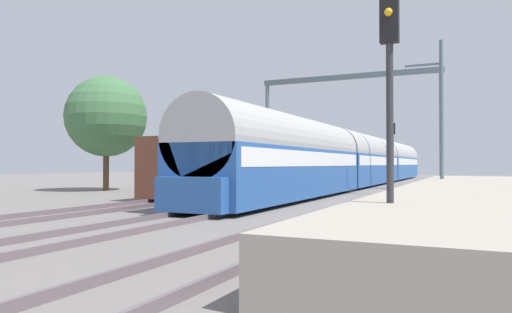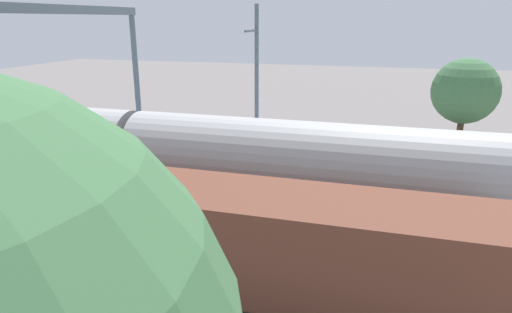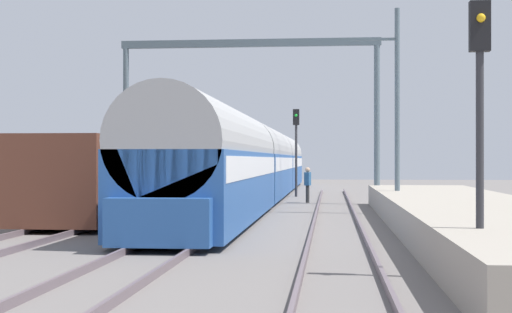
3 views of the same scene
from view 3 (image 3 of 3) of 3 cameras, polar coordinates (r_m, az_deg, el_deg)
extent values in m
plane|color=slate|center=(21.68, -4.78, -5.84)|extent=(120.00, 120.00, 0.00)
cube|color=#65575D|center=(22.99, -16.57, -5.31)|extent=(0.08, 60.00, 0.16)
cube|color=#65575D|center=(22.49, -13.17, -5.42)|extent=(0.08, 60.00, 0.16)
cube|color=#65575D|center=(21.81, -6.65, -5.59)|extent=(0.08, 60.00, 0.16)
cube|color=#65575D|center=(21.55, -2.90, -5.66)|extent=(0.08, 60.00, 0.16)
cube|color=#65575D|center=(21.33, 4.07, -5.71)|extent=(0.08, 60.00, 0.16)
cube|color=#65575D|center=(21.35, 7.94, -5.71)|extent=(0.08, 60.00, 0.16)
cube|color=#A39989|center=(23.63, 15.28, -4.27)|extent=(4.40, 28.00, 0.90)
cube|color=#28569E|center=(25.62, -3.16, -2.14)|extent=(2.90, 16.00, 2.20)
cube|color=white|center=(25.60, -3.16, -0.73)|extent=(2.93, 15.36, 0.64)
cylinder|color=#A4A4A4|center=(25.60, -3.16, 0.77)|extent=(2.84, 16.00, 2.84)
cube|color=#28569E|center=(41.85, 0.20, -1.39)|extent=(2.90, 16.00, 2.20)
cube|color=white|center=(41.84, 0.20, -0.52)|extent=(2.93, 15.36, 0.64)
cylinder|color=#A4A4A4|center=(41.84, 0.20, 0.39)|extent=(2.84, 16.00, 2.84)
cube|color=#28569E|center=(58.14, 1.67, -1.05)|extent=(2.90, 16.00, 2.20)
cube|color=white|center=(58.14, 1.67, -0.43)|extent=(2.93, 15.36, 0.64)
cylinder|color=#A4A4A4|center=(58.14, 1.67, 0.23)|extent=(2.84, 16.00, 2.84)
cube|color=#28569E|center=(17.54, -7.21, -4.84)|extent=(2.40, 0.50, 1.10)
cube|color=brown|center=(28.64, -10.49, -1.43)|extent=(2.80, 13.00, 2.70)
cube|color=black|center=(28.70, -10.50, -4.03)|extent=(2.52, 11.96, 0.10)
cylinder|color=#333333|center=(37.92, 3.81, -2.77)|extent=(0.22, 0.22, 0.85)
cube|color=#285684|center=(37.89, 3.81, -1.65)|extent=(0.34, 0.45, 0.64)
sphere|color=tan|center=(37.89, 3.81, -0.98)|extent=(0.24, 0.24, 0.24)
cylinder|color=#2D2D33|center=(14.37, 16.11, -0.62)|extent=(0.14, 0.14, 4.05)
cube|color=black|center=(14.56, 16.10, 9.17)|extent=(0.36, 0.20, 0.90)
sphere|color=yellow|center=(14.47, 16.19, 9.74)|extent=(0.16, 0.16, 0.16)
cylinder|color=#2D2D33|center=(44.08, 2.96, -0.32)|extent=(0.14, 0.14, 4.07)
cube|color=black|center=(44.15, 2.96, 2.91)|extent=(0.36, 0.20, 0.90)
sphere|color=#19D133|center=(44.03, 2.96, 3.03)|extent=(0.16, 0.16, 0.16)
cylinder|color=slate|center=(38.21, -9.53, 2.24)|extent=(0.28, 0.28, 7.50)
cylinder|color=slate|center=(36.98, 8.87, 2.32)|extent=(0.28, 0.28, 7.50)
cube|color=slate|center=(37.49, -0.48, 8.32)|extent=(12.47, 0.24, 0.36)
cylinder|color=slate|center=(30.66, 10.33, 3.30)|extent=(0.20, 0.20, 8.00)
cube|color=slate|center=(30.90, 8.65, 8.50)|extent=(1.80, 0.10, 0.10)
camera|label=1|loc=(6.21, 48.09, -4.44)|focal=33.39mm
camera|label=2|loc=(31.09, -31.94, 9.45)|focal=31.60mm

